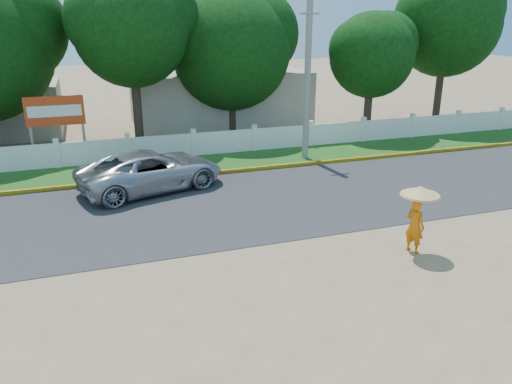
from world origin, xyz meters
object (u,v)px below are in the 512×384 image
monk_with_parasol (417,210)px  billboard (55,114)px  utility_pole (307,80)px  vehicle (151,170)px

monk_with_parasol → billboard: billboard is taller
monk_with_parasol → billboard: (-9.71, 12.99, 0.87)m
utility_pole → vehicle: (-7.32, -2.20, -2.82)m
monk_with_parasol → billboard: bearing=126.8°
vehicle → billboard: (-3.43, 5.29, 1.38)m
utility_pole → monk_with_parasol: 10.21m
utility_pole → vehicle: bearing=-163.3°
monk_with_parasol → vehicle: bearing=129.2°
utility_pole → monk_with_parasol: utility_pole is taller
utility_pole → vehicle: utility_pole is taller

